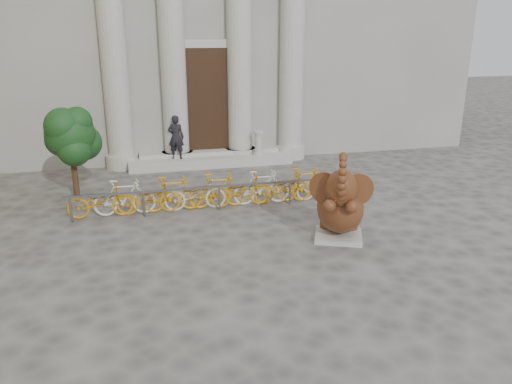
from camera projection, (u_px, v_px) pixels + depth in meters
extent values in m
plane|color=#474442|center=(285.00, 282.00, 9.96)|extent=(80.00, 80.00, 0.00)
cube|color=gray|center=(188.00, 2.00, 21.97)|extent=(22.00, 10.00, 12.00)
cube|color=black|center=(207.00, 101.00, 18.42)|extent=(2.40, 0.16, 4.00)
cylinder|color=#A8A59E|center=(114.00, 55.00, 17.05)|extent=(0.90, 0.90, 8.00)
cylinder|color=#A8A59E|center=(173.00, 54.00, 17.51)|extent=(0.90, 0.90, 8.00)
cylinder|color=#A8A59E|center=(239.00, 53.00, 18.06)|extent=(0.90, 0.90, 8.00)
cylinder|color=#A8A59E|center=(292.00, 53.00, 18.52)|extent=(0.90, 0.90, 8.00)
cube|color=#A8A59E|center=(211.00, 160.00, 18.59)|extent=(6.00, 1.20, 0.36)
cube|color=#A8A59E|center=(338.00, 236.00, 12.04)|extent=(1.41, 1.35, 0.11)
ellipsoid|color=black|center=(339.00, 217.00, 12.15)|extent=(1.20, 1.18, 0.71)
ellipsoid|color=black|center=(340.00, 209.00, 11.85)|extent=(1.49, 1.64, 1.15)
cylinder|color=black|center=(327.00, 222.00, 12.39)|extent=(0.43, 0.43, 0.29)
cylinder|color=black|center=(351.00, 223.00, 12.30)|extent=(0.43, 0.43, 0.29)
cylinder|color=black|center=(330.00, 205.00, 11.40)|extent=(0.50, 0.71, 0.44)
cylinder|color=black|center=(351.00, 206.00, 11.33)|extent=(0.50, 0.71, 0.44)
ellipsoid|color=black|center=(341.00, 189.00, 11.28)|extent=(0.97, 0.94, 0.89)
cylinder|color=black|center=(325.00, 188.00, 11.48)|extent=(0.61, 0.53, 0.75)
cylinder|color=black|center=(358.00, 190.00, 11.36)|extent=(0.75, 0.12, 0.75)
cone|color=beige|center=(335.00, 199.00, 11.15)|extent=(0.11, 0.26, 0.12)
cone|color=beige|center=(347.00, 200.00, 11.11)|extent=(0.22, 0.25, 0.12)
cube|color=slate|center=(219.00, 186.00, 13.72)|extent=(8.21, 0.06, 0.06)
cylinder|color=slate|center=(71.00, 210.00, 12.94)|extent=(0.06, 0.06, 0.70)
cylinder|color=slate|center=(144.00, 204.00, 13.36)|extent=(0.06, 0.06, 0.70)
cylinder|color=slate|center=(219.00, 198.00, 13.83)|extent=(0.06, 0.06, 0.70)
cylinder|color=slate|center=(290.00, 193.00, 14.30)|extent=(0.06, 0.06, 0.70)
cylinder|color=slate|center=(350.00, 188.00, 14.72)|extent=(0.06, 0.06, 0.70)
imported|color=orange|center=(100.00, 199.00, 13.29)|extent=(1.70, 0.50, 1.00)
imported|color=beige|center=(124.00, 197.00, 13.43)|extent=(1.66, 0.47, 1.00)
imported|color=orange|center=(149.00, 196.00, 13.58)|extent=(1.70, 0.50, 1.00)
imported|color=orange|center=(172.00, 194.00, 13.72)|extent=(1.66, 0.47, 1.00)
imported|color=beige|center=(195.00, 192.00, 13.87)|extent=(1.70, 0.50, 1.00)
imported|color=orange|center=(218.00, 191.00, 14.01)|extent=(1.66, 0.47, 1.00)
imported|color=orange|center=(240.00, 189.00, 14.16)|extent=(1.70, 0.50, 1.00)
imported|color=beige|center=(262.00, 187.00, 14.31)|extent=(1.66, 0.47, 1.00)
imported|color=orange|center=(283.00, 186.00, 14.45)|extent=(1.70, 0.50, 1.00)
imported|color=orange|center=(304.00, 184.00, 14.60)|extent=(1.66, 0.47, 1.00)
imported|color=beige|center=(324.00, 183.00, 14.74)|extent=(1.70, 0.50, 1.00)
cylinder|color=#332114|center=(75.00, 173.00, 14.47)|extent=(0.17, 0.17, 1.69)
sphere|color=black|center=(70.00, 135.00, 14.12)|extent=(1.41, 1.41, 1.41)
sphere|color=black|center=(84.00, 143.00, 14.46)|extent=(1.03, 1.03, 1.03)
sphere|color=black|center=(61.00, 140.00, 14.33)|extent=(0.94, 0.94, 0.94)
sphere|color=black|center=(74.00, 150.00, 14.00)|extent=(0.94, 0.94, 0.94)
sphere|color=black|center=(63.00, 126.00, 13.83)|extent=(1.03, 1.03, 1.03)
sphere|color=black|center=(77.00, 122.00, 13.97)|extent=(0.85, 0.85, 0.85)
imported|color=black|center=(176.00, 137.00, 17.87)|extent=(0.66, 0.53, 1.58)
cylinder|color=#A8A59E|center=(258.00, 153.00, 18.64)|extent=(0.37, 0.37, 0.11)
cylinder|color=#A8A59E|center=(258.00, 144.00, 18.53)|extent=(0.26, 0.26, 0.83)
cylinder|color=#A8A59E|center=(258.00, 132.00, 18.39)|extent=(0.37, 0.37, 0.09)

